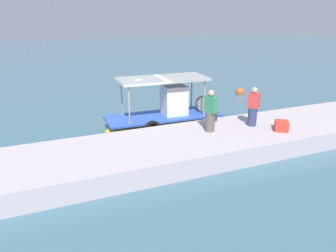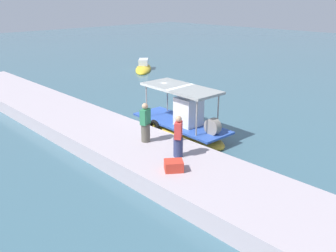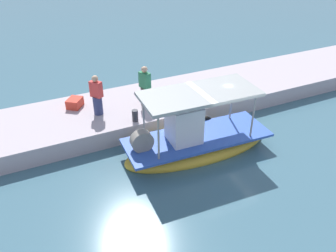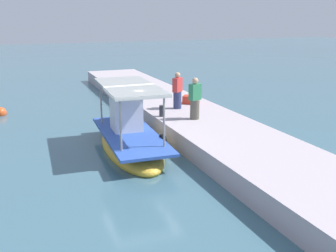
{
  "view_description": "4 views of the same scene",
  "coord_description": "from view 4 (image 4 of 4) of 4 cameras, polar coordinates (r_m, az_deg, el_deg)",
  "views": [
    {
      "loc": [
        -4.53,
        -14.05,
        5.36
      ],
      "look_at": [
        0.45,
        -2.35,
        0.95
      ],
      "focal_mm": 34.87,
      "sensor_mm": 36.0,
      "label": 1
    },
    {
      "loc": [
        12.89,
        -12.29,
        6.71
      ],
      "look_at": [
        1.54,
        -1.22,
        0.85
      ],
      "focal_mm": 37.64,
      "sensor_mm": 36.0,
      "label": 2
    },
    {
      "loc": [
        6.87,
        9.42,
        7.83
      ],
      "look_at": [
        1.92,
        -1.03,
        0.74
      ],
      "focal_mm": 37.38,
      "sensor_mm": 36.0,
      "label": 3
    },
    {
      "loc": [
        -12.8,
        4.02,
        5.02
      ],
      "look_at": [
        1.12,
        -1.49,
        0.83
      ],
      "focal_mm": 43.18,
      "sensor_mm": 36.0,
      "label": 4
    }
  ],
  "objects": [
    {
      "name": "mooring_bollard",
      "position": [
        17.29,
        -0.85,
        2.15
      ],
      "size": [
        0.24,
        0.24,
        0.48
      ],
      "primitive_type": "cylinder",
      "color": "#2D2D33",
      "rests_on": "dock_quay"
    },
    {
      "name": "fisherman_by_crate",
      "position": [
        16.79,
        3.82,
        3.63
      ],
      "size": [
        0.49,
        0.55,
        1.74
      ],
      "color": "#565247",
      "rests_on": "dock_quay"
    },
    {
      "name": "main_fishing_boat",
      "position": [
        15.34,
        -5.41,
        -1.67
      ],
      "size": [
        5.83,
        2.22,
        2.85
      ],
      "color": "gold",
      "rests_on": "ground_plane"
    },
    {
      "name": "cargo_crate",
      "position": [
        19.84,
        3.15,
        3.75
      ],
      "size": [
        0.83,
        0.86,
        0.38
      ],
      "primitive_type": "cube",
      "rotation": [
        0.0,
        0.0,
        0.92
      ],
      "color": "red",
      "rests_on": "dock_quay"
    },
    {
      "name": "ground_plane",
      "position": [
        14.32,
        -3.92,
        -4.9
      ],
      "size": [
        120.0,
        120.0,
        0.0
      ],
      "primitive_type": "plane",
      "color": "#3E6474"
    },
    {
      "name": "marker_buoy",
      "position": [
        22.27,
        -22.55,
        1.72
      ],
      "size": [
        0.59,
        0.59,
        0.59
      ],
      "color": "#E75422",
      "rests_on": "ground_plane"
    },
    {
      "name": "fisherman_near_bollard",
      "position": [
        18.66,
        1.34,
        4.8
      ],
      "size": [
        0.52,
        0.54,
        1.69
      ],
      "color": "navy",
      "rests_on": "dock_quay"
    },
    {
      "name": "dock_quay",
      "position": [
        15.52,
        8.2,
        -1.94
      ],
      "size": [
        36.0,
        3.65,
        0.74
      ],
      "primitive_type": "cube",
      "color": "#B2A5AC",
      "rests_on": "ground_plane"
    }
  ]
}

